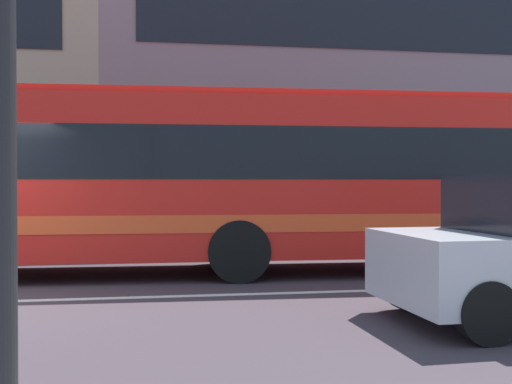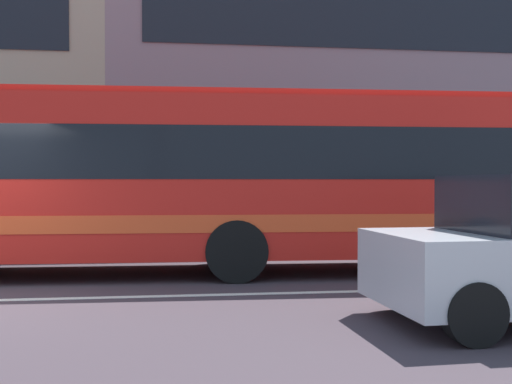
{
  "view_description": "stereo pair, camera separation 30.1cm",
  "coord_description": "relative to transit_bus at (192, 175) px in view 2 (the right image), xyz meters",
  "views": [
    {
      "loc": [
        2.74,
        -8.83,
        1.6
      ],
      "look_at": [
        4.61,
        2.5,
        1.42
      ],
      "focal_mm": 44.15,
      "sensor_mm": 36.0,
      "label": 1
    },
    {
      "loc": [
        3.03,
        -8.88,
        1.6
      ],
      "look_at": [
        4.61,
        2.5,
        1.42
      ],
      "focal_mm": 44.15,
      "sensor_mm": 36.0,
      "label": 2
    }
  ],
  "objects": [
    {
      "name": "transit_bus",
      "position": [
        0.0,
        0.0,
        0.0
      ],
      "size": [
        11.42,
        2.93,
        3.12
      ],
      "color": "red",
      "rests_on": "ground_plane"
    },
    {
      "name": "apartment_block_right",
      "position": [
        10.49,
        10.78,
        4.0
      ],
      "size": [
        25.26,
        8.33,
        11.44
      ],
      "color": "gray",
      "rests_on": "ground_plane"
    }
  ]
}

